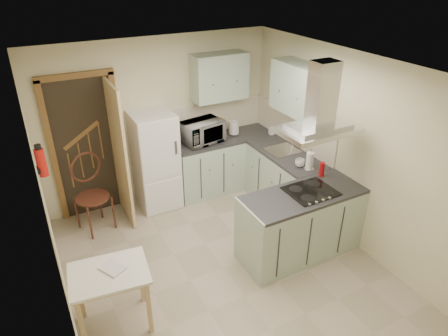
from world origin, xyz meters
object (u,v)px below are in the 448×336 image
drop_leaf_table (113,299)px  fridge (156,161)px  extractor_hood (318,130)px  peninsula (301,224)px  bentwood_chair (93,198)px  microwave (202,132)px

drop_leaf_table → fridge: bearing=66.6°
fridge → extractor_hood: extractor_hood is taller
peninsula → drop_leaf_table: size_ratio=2.03×
peninsula → drop_leaf_table: peninsula is taller
drop_leaf_table → bentwood_chair: 1.84m
fridge → microwave: size_ratio=2.42×
microwave → peninsula: bearing=-87.1°
fridge → peninsula: fridge is taller
drop_leaf_table → microwave: (1.98, 2.02, 0.71)m
bentwood_chair → microwave: size_ratio=1.66×
peninsula → extractor_hood: size_ratio=1.72×
microwave → drop_leaf_table: bearing=-144.2°
microwave → extractor_hood: bearing=-84.4°
extractor_hood → bentwood_chair: bearing=142.8°
peninsula → drop_leaf_table: 2.43m
extractor_hood → microwave: bearing=105.5°
drop_leaf_table → extractor_hood: bearing=8.3°
drop_leaf_table → peninsula: bearing=8.4°
drop_leaf_table → bentwood_chair: bearing=91.2°
bentwood_chair → peninsula: bearing=-56.0°
microwave → fridge: bearing=169.4°
fridge → microwave: fridge is taller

